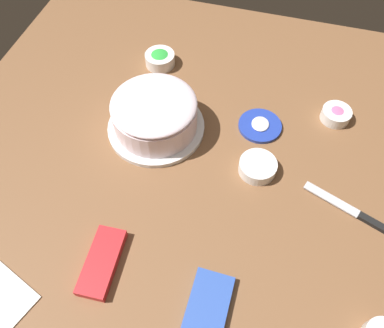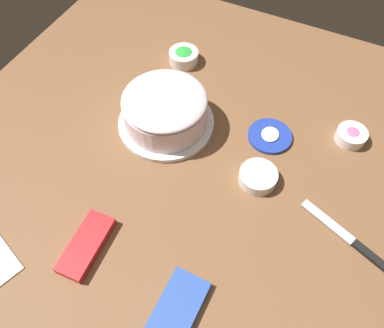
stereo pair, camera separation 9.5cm
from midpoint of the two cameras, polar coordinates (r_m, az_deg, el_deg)
ground_plane at (r=0.94m, az=0.33°, el=-5.26°), size 1.54×1.54×0.00m
frosted_cake at (r=1.03m, az=-8.18°, el=6.97°), size 0.27×0.27×0.12m
frosting_tub_lid at (r=1.07m, az=7.55°, el=5.50°), size 0.12×0.12×0.02m
spreading_knife at (r=0.98m, az=20.92°, el=-7.23°), size 0.10×0.23×0.01m
sprinkle_bowl_pink at (r=1.13m, az=18.34°, el=6.86°), size 0.08×0.08×0.03m
sprinkle_bowl_green at (r=1.24m, az=-7.05°, el=15.14°), size 0.09×0.09×0.04m
sprinkle_bowl_orange at (r=0.98m, az=6.99°, el=-0.59°), size 0.10×0.10×0.03m
candy_box_lower at (r=0.84m, az=-1.20°, el=-21.03°), size 0.16×0.08×0.02m
candy_box_upper at (r=0.90m, az=-16.28°, el=-14.04°), size 0.16×0.07×0.02m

